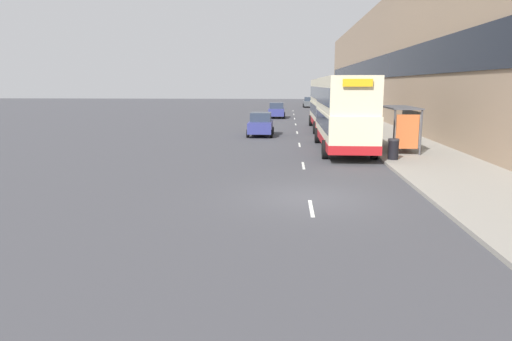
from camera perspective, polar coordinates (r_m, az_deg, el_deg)
ground_plane at (r=15.93m, az=6.68°, el=-3.43°), size 220.00×220.00×0.00m
pavement at (r=54.55m, az=11.72°, el=6.49°), size 5.00×93.00×0.14m
terrace_facade at (r=55.15m, az=16.18°, el=12.86°), size 3.10×93.00×12.68m
lane_mark_0 at (r=14.61m, az=6.92°, el=-4.70°), size 0.12×2.00×0.01m
lane_mark_1 at (r=22.18m, az=5.94°, el=0.62°), size 0.12×2.00×0.01m
lane_mark_2 at (r=29.84m, az=5.45°, el=3.22°), size 0.12×2.00×0.01m
lane_mark_3 at (r=37.53m, az=5.17°, el=4.76°), size 0.12×2.00×0.01m
lane_mark_4 at (r=45.25m, az=4.98°, el=5.77°), size 0.12×2.00×0.01m
lane_mark_5 at (r=52.97m, az=4.84°, el=6.49°), size 0.12×2.00×0.01m
lane_mark_6 at (r=60.70m, az=4.74°, el=7.02°), size 0.12×2.00×0.01m
lane_mark_7 at (r=68.44m, az=4.67°, el=7.44°), size 0.12×2.00×0.01m
bus_shelter at (r=27.27m, az=17.98°, el=6.00°), size 1.60×4.20×2.48m
double_decker_bus_near at (r=27.43m, az=10.88°, el=7.21°), size 2.85×10.37×4.30m
double_decker_bus_ahead at (r=40.00m, az=9.01°, el=8.31°), size 2.85×11.19×4.30m
car_0 at (r=79.46m, az=6.66°, el=8.47°), size 2.04×4.44×1.75m
car_1 at (r=34.87m, az=0.58°, el=5.78°), size 1.94×3.80×1.77m
car_2 at (r=53.79m, az=2.59°, el=7.51°), size 1.99×3.85×1.78m
pedestrian_at_shelter at (r=31.44m, az=14.17°, el=5.15°), size 0.33×0.33×1.68m
pedestrian_1 at (r=30.44m, az=13.96°, el=5.03°), size 0.34×0.34×1.73m
litter_bin at (r=24.01m, az=16.79°, el=2.59°), size 0.55×0.55×1.05m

